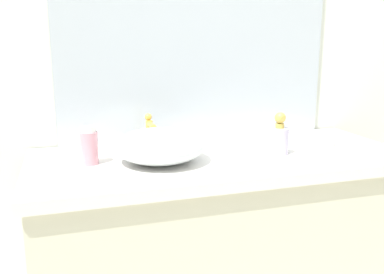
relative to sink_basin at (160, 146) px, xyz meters
name	(u,v)px	position (x,y,z in m)	size (l,w,h in m)	color
bathroom_wall_rear	(215,45)	(0.33, 0.37, 0.34)	(6.00, 0.06, 2.60)	silver
vanity_counter	(219,262)	(0.24, 0.03, -0.51)	(1.41, 0.60, 0.90)	beige
sink_basin	(160,146)	(0.00, 0.00, 0.00)	(0.32, 0.32, 0.12)	silver
faucet	(150,130)	(0.00, 0.18, 0.02)	(0.03, 0.12, 0.14)	gold
soap_dispenser	(279,138)	(0.45, -0.03, 0.01)	(0.07, 0.07, 0.16)	silver
lotion_bottle	(89,146)	(-0.24, 0.04, 0.01)	(0.06, 0.06, 0.13)	pink
candle_jar	(329,142)	(0.71, 0.02, -0.04)	(0.05, 0.05, 0.03)	silver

